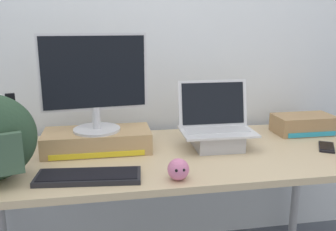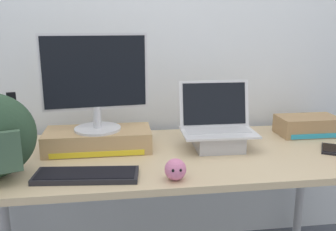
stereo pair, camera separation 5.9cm
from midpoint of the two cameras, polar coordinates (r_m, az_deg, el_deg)
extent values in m
cube|color=silver|center=(2.07, -1.05, 13.91)|extent=(7.00, 0.10, 2.60)
cube|color=tan|center=(1.71, 0.99, -6.36)|extent=(1.85, 0.76, 0.03)
cylinder|color=#B2B2B7|center=(2.21, -23.83, -12.86)|extent=(0.05, 0.05, 0.70)
cylinder|color=#B2B2B7|center=(2.40, 20.89, -10.41)|extent=(0.05, 0.05, 0.70)
cube|color=tan|center=(1.76, -10.00, -3.79)|extent=(0.50, 0.23, 0.10)
cube|color=yellow|center=(1.66, -10.08, -6.05)|extent=(0.42, 0.00, 0.02)
cylinder|color=silver|center=(1.74, -10.08, -2.07)|extent=(0.22, 0.22, 0.01)
cylinder|color=silver|center=(1.72, -10.16, -0.24)|extent=(0.04, 0.04, 0.10)
cube|color=silver|center=(1.69, -10.48, 6.79)|extent=(0.48, 0.07, 0.35)
cube|color=black|center=(1.67, -10.45, 6.75)|extent=(0.46, 0.05, 0.32)
cube|color=#ADADB2|center=(1.77, 8.81, -3.95)|extent=(0.22, 0.20, 0.08)
cube|color=silver|center=(1.75, 8.86, -2.60)|extent=(0.35, 0.24, 0.01)
cube|color=#B7B7BC|center=(1.77, 8.72, -2.23)|extent=(0.31, 0.13, 0.00)
cube|color=silver|center=(1.81, 8.22, 1.85)|extent=(0.35, 0.06, 0.23)
cube|color=black|center=(1.81, 8.26, 1.85)|extent=(0.32, 0.05, 0.20)
cube|color=black|center=(1.46, -11.59, -9.25)|extent=(0.42, 0.18, 0.02)
cube|color=black|center=(1.46, -11.62, -8.83)|extent=(0.39, 0.16, 0.00)
cube|color=black|center=(1.63, -22.19, -1.04)|extent=(0.04, 0.03, 0.25)
cube|color=black|center=(1.91, 24.90, -4.81)|extent=(0.14, 0.17, 0.01)
cube|color=black|center=(1.91, 24.92, -4.65)|extent=(0.12, 0.14, 0.00)
sphere|color=#CC7099|center=(1.41, 2.39, -8.50)|extent=(0.08, 0.08, 0.08)
sphere|color=black|center=(1.37, 2.05, -8.70)|extent=(0.01, 0.01, 0.01)
sphere|color=black|center=(1.37, 3.28, -8.62)|extent=(0.01, 0.01, 0.01)
cube|color=#9E7A51|center=(2.12, 21.87, -1.47)|extent=(0.32, 0.18, 0.10)
cube|color=#2899BC|center=(2.05, 23.04, -3.03)|extent=(0.27, 0.00, 0.02)
camera|label=1|loc=(0.03, -88.98, 0.26)|focal=38.65mm
camera|label=2|loc=(0.03, 91.02, -0.26)|focal=38.65mm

